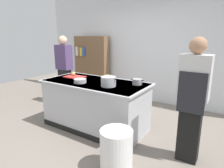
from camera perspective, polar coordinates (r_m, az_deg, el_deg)
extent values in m
plane|color=slate|center=(3.91, -4.79, -12.29)|extent=(10.00, 10.00, 0.00)
cube|color=silver|center=(5.31, 9.12, 11.45)|extent=(6.40, 0.12, 3.00)
cube|color=#B7BABF|center=(3.73, -4.93, -6.09)|extent=(1.90, 0.90, 0.90)
cube|color=#B7BABF|center=(3.60, -5.08, 0.42)|extent=(1.98, 0.98, 0.03)
cube|color=black|center=(3.58, -9.40, -14.19)|extent=(1.90, 0.01, 0.10)
cube|color=red|center=(4.03, -10.85, 2.06)|extent=(0.40, 0.28, 0.02)
sphere|color=tan|center=(4.09, -11.24, 2.94)|extent=(0.08, 0.08, 0.08)
cylinder|color=#B7BABF|center=(3.26, -1.06, 0.75)|extent=(0.25, 0.25, 0.16)
cube|color=black|center=(3.32, -3.09, 2.03)|extent=(0.04, 0.02, 0.01)
cube|color=black|center=(3.17, 1.05, 1.44)|extent=(0.04, 0.02, 0.01)
cylinder|color=#99999E|center=(3.40, 7.38, 0.65)|extent=(0.17, 0.17, 0.10)
cube|color=black|center=(3.43, 5.92, 1.42)|extent=(0.04, 0.02, 0.01)
cube|color=black|center=(3.35, 8.92, 1.01)|extent=(0.04, 0.02, 0.01)
cylinder|color=#B7BABF|center=(3.55, -9.31, 0.92)|extent=(0.23, 0.23, 0.07)
cylinder|color=yellow|center=(3.72, -1.33, 1.95)|extent=(0.07, 0.07, 0.10)
cylinder|color=white|center=(2.67, 1.27, -18.86)|extent=(0.43, 0.43, 0.57)
cube|color=black|center=(2.99, 21.64, -12.47)|extent=(0.28, 0.20, 0.90)
cube|color=silver|center=(2.75, 23.06, 1.72)|extent=(0.38, 0.24, 0.60)
sphere|color=#A87A5B|center=(2.70, 23.91, 10.26)|extent=(0.22, 0.22, 0.22)
cube|color=#232328|center=(2.67, 22.20, -2.53)|extent=(0.34, 0.02, 0.54)
cube|color=black|center=(5.14, -13.46, -0.72)|extent=(0.28, 0.20, 0.90)
cube|color=#503C69|center=(5.01, -13.95, 7.60)|extent=(0.38, 0.24, 0.60)
sphere|color=#D3AA8C|center=(4.98, -14.24, 12.29)|extent=(0.22, 0.22, 0.22)
cube|color=brown|center=(5.91, -5.91, 5.48)|extent=(1.10, 0.28, 1.70)
cube|color=white|center=(6.03, -10.21, 9.43)|extent=(0.08, 0.03, 0.26)
cube|color=brown|center=(5.97, -9.65, 9.47)|extent=(0.06, 0.03, 0.28)
cube|color=yellow|center=(5.92, -9.03, 9.29)|extent=(0.08, 0.03, 0.25)
cube|color=#3351B7|center=(5.85, -8.30, 9.33)|extent=(0.08, 0.03, 0.26)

